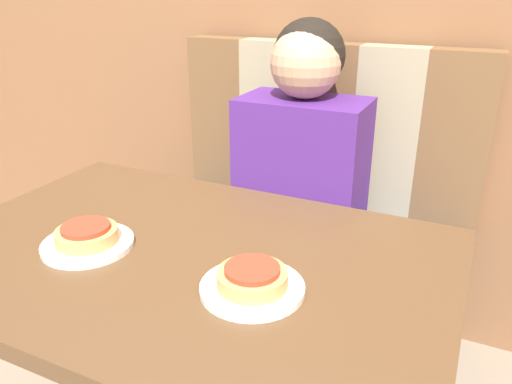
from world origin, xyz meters
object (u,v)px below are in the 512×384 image
Objects in this scene: plate_right at (252,288)px; pizza_left at (86,234)px; plate_left at (88,244)px; pizza_right at (252,277)px; person at (303,134)px.

plate_right is 0.37m from pizza_left.
pizza_right is at bearing 0.00° from plate_left.
plate_left is 0.02m from pizza_left.
pizza_left and pizza_right have the same top height.
person reaches higher than pizza_left.
person is 5.44× the size of pizza_left.
plate_right is at bearing 0.00° from pizza_left.
plate_right is 1.48× the size of pizza_right.
plate_left is 0.37m from pizza_right.
pizza_left is at bearing 180.00° from plate_right.
plate_left is 1.48× the size of pizza_left.
pizza_right is (0.18, -0.75, -0.03)m from person.
plate_left is 1.00× the size of plate_right.
plate_left is (-0.18, -0.75, -0.05)m from person.
pizza_right is at bearing 0.00° from plate_right.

